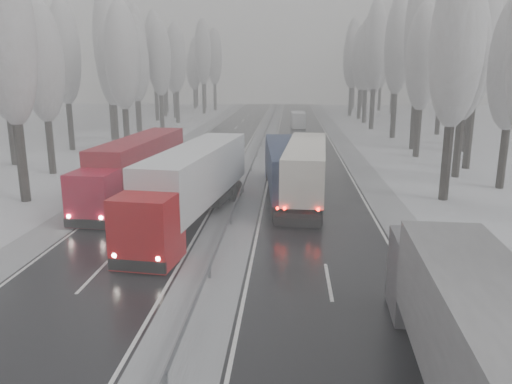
# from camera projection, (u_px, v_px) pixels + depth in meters

# --- Properties ---
(carriageway_right) EXTENTS (7.50, 200.00, 0.03)m
(carriageway_right) POSITION_uv_depth(u_px,v_px,m) (312.00, 188.00, 39.26)
(carriageway_right) COLOR black
(carriageway_right) RESTS_ON ground
(carriageway_left) EXTENTS (7.50, 200.00, 0.03)m
(carriageway_left) POSITION_uv_depth(u_px,v_px,m) (180.00, 186.00, 39.95)
(carriageway_left) COLOR black
(carriageway_left) RESTS_ON ground
(median_slush) EXTENTS (3.00, 200.00, 0.04)m
(median_slush) POSITION_uv_depth(u_px,v_px,m) (245.00, 187.00, 39.61)
(median_slush) COLOR #A8AAB0
(median_slush) RESTS_ON ground
(shoulder_right) EXTENTS (2.40, 200.00, 0.04)m
(shoulder_right) POSITION_uv_depth(u_px,v_px,m) (375.00, 189.00, 38.94)
(shoulder_right) COLOR #A8AAB0
(shoulder_right) RESTS_ON ground
(shoulder_left) EXTENTS (2.40, 200.00, 0.04)m
(shoulder_left) POSITION_uv_depth(u_px,v_px,m) (120.00, 185.00, 40.27)
(shoulder_left) COLOR #A8AAB0
(shoulder_left) RESTS_ON ground
(median_guardrail) EXTENTS (0.12, 200.00, 0.76)m
(median_guardrail) POSITION_uv_depth(u_px,v_px,m) (245.00, 180.00, 39.46)
(median_guardrail) COLOR slate
(median_guardrail) RESTS_ON ground
(tree_18) EXTENTS (3.60, 3.60, 16.58)m
(tree_18) POSITION_uv_depth(u_px,v_px,m) (457.00, 44.00, 33.25)
(tree_18) COLOR black
(tree_18) RESTS_ON ground
(tree_20) EXTENTS (3.60, 3.60, 15.71)m
(tree_20) POSITION_uv_depth(u_px,v_px,m) (467.00, 56.00, 41.04)
(tree_20) COLOR black
(tree_20) RESTS_ON ground
(tree_21) EXTENTS (3.60, 3.60, 18.62)m
(tree_21) POSITION_uv_depth(u_px,v_px,m) (479.00, 36.00, 44.33)
(tree_21) COLOR black
(tree_21) RESTS_ON ground
(tree_22) EXTENTS (3.60, 3.60, 15.86)m
(tree_22) POSITION_uv_depth(u_px,v_px,m) (423.00, 58.00, 51.19)
(tree_22) COLOR black
(tree_22) RESTS_ON ground
(tree_23) EXTENTS (3.60, 3.60, 13.55)m
(tree_23) POSITION_uv_depth(u_px,v_px,m) (471.00, 73.00, 55.01)
(tree_23) COLOR black
(tree_23) RESTS_ON ground
(tree_24) EXTENTS (3.60, 3.60, 20.49)m
(tree_24) POSITION_uv_depth(u_px,v_px,m) (421.00, 32.00, 55.69)
(tree_24) COLOR black
(tree_24) RESTS_ON ground
(tree_25) EXTENTS (3.60, 3.60, 19.44)m
(tree_25) POSITION_uv_depth(u_px,v_px,m) (471.00, 40.00, 59.27)
(tree_25) COLOR black
(tree_25) RESTS_ON ground
(tree_26) EXTENTS (3.60, 3.60, 18.78)m
(tree_26) POSITION_uv_depth(u_px,v_px,m) (398.00, 46.00, 65.90)
(tree_26) COLOR black
(tree_26) RESTS_ON ground
(tree_27) EXTENTS (3.60, 3.60, 17.62)m
(tree_27) POSITION_uv_depth(u_px,v_px,m) (444.00, 53.00, 69.49)
(tree_27) COLOR black
(tree_27) RESTS_ON ground
(tree_28) EXTENTS (3.60, 3.60, 19.62)m
(tree_28) POSITION_uv_depth(u_px,v_px,m) (375.00, 46.00, 76.21)
(tree_28) COLOR black
(tree_28) RESTS_ON ground
(tree_29) EXTENTS (3.60, 3.60, 18.11)m
(tree_29) POSITION_uv_depth(u_px,v_px,m) (418.00, 53.00, 79.83)
(tree_29) COLOR black
(tree_29) RESTS_ON ground
(tree_30) EXTENTS (3.60, 3.60, 17.86)m
(tree_30) POSITION_uv_depth(u_px,v_px,m) (367.00, 56.00, 85.91)
(tree_30) COLOR black
(tree_30) RESTS_ON ground
(tree_31) EXTENTS (3.60, 3.60, 18.58)m
(tree_31) POSITION_uv_depth(u_px,v_px,m) (397.00, 54.00, 89.29)
(tree_31) COLOR black
(tree_31) RESTS_ON ground
(tree_32) EXTENTS (3.60, 3.60, 17.33)m
(tree_32) POSITION_uv_depth(u_px,v_px,m) (361.00, 59.00, 93.27)
(tree_32) COLOR black
(tree_32) RESTS_ON ground
(tree_33) EXTENTS (3.60, 3.60, 14.33)m
(tree_33) POSITION_uv_depth(u_px,v_px,m) (374.00, 69.00, 97.39)
(tree_33) COLOR black
(tree_33) RESTS_ON ground
(tree_34) EXTENTS (3.60, 3.60, 17.63)m
(tree_34) POSITION_uv_depth(u_px,v_px,m) (352.00, 58.00, 100.17)
(tree_34) COLOR black
(tree_34) RESTS_ON ground
(tree_35) EXTENTS (3.60, 3.60, 18.25)m
(tree_35) POSITION_uv_depth(u_px,v_px,m) (395.00, 57.00, 103.35)
(tree_35) COLOR black
(tree_35) RESTS_ON ground
(tree_36) EXTENTS (3.60, 3.60, 20.23)m
(tree_36) POSITION_uv_depth(u_px,v_px,m) (353.00, 52.00, 109.23)
(tree_36) COLOR black
(tree_36) RESTS_ON ground
(tree_37) EXTENTS (3.60, 3.60, 16.37)m
(tree_37) POSITION_uv_depth(u_px,v_px,m) (381.00, 64.00, 113.23)
(tree_37) COLOR black
(tree_37) RESTS_ON ground
(tree_38) EXTENTS (3.60, 3.60, 17.97)m
(tree_38) POSITION_uv_depth(u_px,v_px,m) (355.00, 60.00, 119.70)
(tree_38) COLOR black
(tree_38) RESTS_ON ground
(tree_39) EXTENTS (3.60, 3.60, 16.19)m
(tree_39) POSITION_uv_depth(u_px,v_px,m) (364.00, 65.00, 123.66)
(tree_39) COLOR black
(tree_39) RESTS_ON ground
(tree_58) EXTENTS (3.60, 3.60, 17.21)m
(tree_58) POSITION_uv_depth(u_px,v_px,m) (8.00, 38.00, 32.70)
(tree_58) COLOR black
(tree_58) RESTS_ON ground
(tree_60) EXTENTS (3.60, 3.60, 14.84)m
(tree_60) POSITION_uv_depth(u_px,v_px,m) (42.00, 63.00, 42.57)
(tree_60) COLOR black
(tree_60) RESTS_ON ground
(tree_61) EXTENTS (3.60, 3.60, 13.95)m
(tree_61) POSITION_uv_depth(u_px,v_px,m) (4.00, 70.00, 46.96)
(tree_61) COLOR black
(tree_61) RESTS_ON ground
(tree_62) EXTENTS (3.60, 3.60, 16.04)m
(tree_62) POSITION_uv_depth(u_px,v_px,m) (122.00, 57.00, 51.38)
(tree_62) COLOR black
(tree_62) RESTS_ON ground
(tree_63) EXTENTS (3.60, 3.60, 16.88)m
(tree_63) POSITION_uv_depth(u_px,v_px,m) (64.00, 53.00, 55.65)
(tree_63) COLOR black
(tree_63) RESTS_ON ground
(tree_64) EXTENTS (3.60, 3.60, 15.42)m
(tree_64) POSITION_uv_depth(u_px,v_px,m) (112.00, 62.00, 60.47)
(tree_64) COLOR black
(tree_64) RESTS_ON ground
(tree_65) EXTENTS (3.60, 3.60, 19.48)m
(tree_65) POSITION_uv_depth(u_px,v_px,m) (107.00, 42.00, 63.85)
(tree_65) COLOR black
(tree_65) RESTS_ON ground
(tree_66) EXTENTS (3.60, 3.60, 15.23)m
(tree_66) POSITION_uv_depth(u_px,v_px,m) (136.00, 64.00, 69.83)
(tree_66) COLOR black
(tree_66) RESTS_ON ground
(tree_67) EXTENTS (3.60, 3.60, 17.09)m
(tree_67) POSITION_uv_depth(u_px,v_px,m) (135.00, 56.00, 73.51)
(tree_67) COLOR black
(tree_67) RESTS_ON ground
(tree_68) EXTENTS (3.60, 3.60, 16.65)m
(tree_68) POSITION_uv_depth(u_px,v_px,m) (159.00, 59.00, 76.06)
(tree_68) COLOR black
(tree_68) RESTS_ON ground
(tree_69) EXTENTS (3.60, 3.60, 19.35)m
(tree_69) POSITION_uv_depth(u_px,v_px,m) (136.00, 48.00, 79.85)
(tree_69) COLOR black
(tree_69) RESTS_ON ground
(tree_70) EXTENTS (3.60, 3.60, 17.09)m
(tree_70) POSITION_uv_depth(u_px,v_px,m) (176.00, 58.00, 85.75)
(tree_70) COLOR black
(tree_70) RESTS_ON ground
(tree_71) EXTENTS (3.60, 3.60, 19.61)m
(tree_71) POSITION_uv_depth(u_px,v_px,m) (154.00, 50.00, 89.56)
(tree_71) COLOR black
(tree_71) RESTS_ON ground
(tree_72) EXTENTS (3.60, 3.60, 15.11)m
(tree_72) POSITION_uv_depth(u_px,v_px,m) (174.00, 67.00, 95.28)
(tree_72) COLOR black
(tree_72) RESTS_ON ground
(tree_73) EXTENTS (3.60, 3.60, 17.22)m
(tree_73) POSITION_uv_depth(u_px,v_px,m) (164.00, 60.00, 99.03)
(tree_73) COLOR black
(tree_73) RESTS_ON ground
(tree_74) EXTENTS (3.60, 3.60, 19.68)m
(tree_74) POSITION_uv_depth(u_px,v_px,m) (203.00, 53.00, 104.80)
(tree_74) COLOR black
(tree_74) RESTS_ON ground
(tree_75) EXTENTS (3.60, 3.60, 18.60)m
(tree_75) POSITION_uv_depth(u_px,v_px,m) (165.00, 57.00, 109.44)
(tree_75) COLOR black
(tree_75) RESTS_ON ground
(tree_76) EXTENTS (3.60, 3.60, 18.55)m
(tree_76) POSITION_uv_depth(u_px,v_px,m) (214.00, 57.00, 114.00)
(tree_76) COLOR black
(tree_76) RESTS_ON ground
(tree_77) EXTENTS (3.60, 3.60, 14.32)m
(tree_77) POSITION_uv_depth(u_px,v_px,m) (194.00, 69.00, 118.89)
(tree_77) COLOR black
(tree_77) RESTS_ON ground
(tree_78) EXTENTS (3.60, 3.60, 19.55)m
(tree_78) POSITION_uv_depth(u_px,v_px,m) (204.00, 55.00, 120.47)
(tree_78) COLOR black
(tree_78) RESTS_ON ground
(tree_79) EXTENTS (3.60, 3.60, 17.07)m
(tree_79) POSITION_uv_depth(u_px,v_px,m) (196.00, 62.00, 124.90)
(tree_79) COLOR black
(tree_79) RESTS_ON ground
(truck_grey_tarp) EXTENTS (3.43, 16.20, 4.13)m
(truck_grey_tarp) POSITION_uv_depth(u_px,v_px,m) (489.00, 360.00, 11.68)
(truck_grey_tarp) COLOR #4B4A4F
(truck_grey_tarp) RESTS_ON ground
(truck_blue_box) EXTENTS (3.60, 15.56, 3.96)m
(truck_blue_box) POSITION_uv_depth(u_px,v_px,m) (285.00, 166.00, 35.91)
(truck_blue_box) COLOR navy
(truck_blue_box) RESTS_ON ground
(truck_cream_box) EXTENTS (3.59, 16.19, 4.12)m
(truck_cream_box) POSITION_uv_depth(u_px,v_px,m) (307.00, 166.00, 35.46)
(truck_cream_box) COLOR beige
(truck_cream_box) RESTS_ON ground
(box_truck_distant) EXTENTS (2.45, 6.94, 2.55)m
(box_truck_distant) POSITION_uv_depth(u_px,v_px,m) (298.00, 120.00, 80.42)
(box_truck_distant) COLOR silver
(box_truck_distant) RESTS_ON ground
(truck_red_white) EXTENTS (4.89, 17.68, 4.50)m
(truck_red_white) POSITION_uv_depth(u_px,v_px,m) (192.00, 181.00, 29.51)
(truck_red_white) COLOR #A1080D
(truck_red_white) RESTS_ON ground
(truck_red_red) EXTENTS (3.74, 16.58, 4.22)m
(truck_red_red) POSITION_uv_depth(u_px,v_px,m) (135.00, 164.00, 35.82)
(truck_red_red) COLOR #A20920
(truck_red_red) RESTS_ON ground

